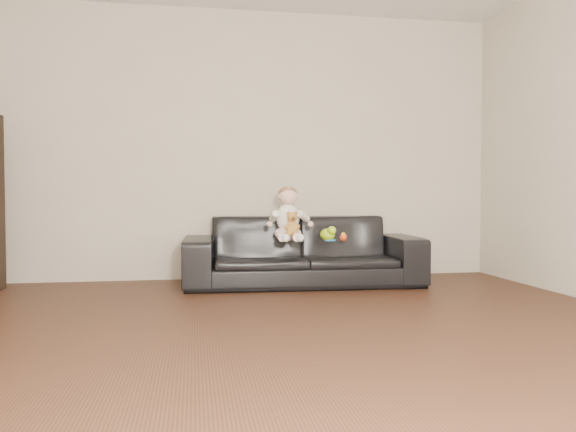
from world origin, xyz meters
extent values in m
plane|color=#3D2215|center=(0.00, 0.00, 0.00)|extent=(5.50, 5.50, 0.00)
plane|color=#BEB4A0|center=(0.00, 2.75, 1.30)|extent=(5.00, 0.00, 5.00)
imported|color=black|center=(0.49, 2.25, 0.31)|extent=(2.14, 0.91, 0.62)
ellipsoid|color=#FBD5D4|center=(0.35, 2.15, 0.47)|extent=(0.29, 0.27, 0.13)
ellipsoid|color=white|center=(0.35, 2.16, 0.61)|extent=(0.25, 0.22, 0.25)
sphere|color=beige|center=(0.35, 2.15, 0.80)|extent=(0.20, 0.20, 0.16)
ellipsoid|color=#8C603F|center=(0.35, 2.16, 0.83)|extent=(0.21, 0.21, 0.12)
cylinder|color=#FBD5D4|center=(0.30, 1.99, 0.45)|extent=(0.13, 0.21, 0.08)
cylinder|color=#FBD5D4|center=(0.40, 1.99, 0.45)|extent=(0.13, 0.21, 0.08)
sphere|color=white|center=(0.29, 1.89, 0.45)|extent=(0.08, 0.08, 0.07)
sphere|color=white|center=(0.41, 1.89, 0.45)|extent=(0.08, 0.08, 0.07)
cylinder|color=white|center=(0.22, 2.11, 0.62)|extent=(0.11, 0.18, 0.11)
cylinder|color=white|center=(0.48, 2.11, 0.62)|extent=(0.11, 0.18, 0.11)
ellipsoid|color=#AD7B31|center=(0.36, 1.99, 0.53)|extent=(0.12, 0.11, 0.13)
sphere|color=#AD7B31|center=(0.36, 1.98, 0.62)|extent=(0.09, 0.09, 0.08)
sphere|color=#AD7B31|center=(0.33, 1.99, 0.65)|extent=(0.04, 0.04, 0.03)
sphere|color=#AD7B31|center=(0.39, 1.99, 0.65)|extent=(0.04, 0.04, 0.03)
sphere|color=#593819|center=(0.36, 1.94, 0.61)|extent=(0.04, 0.04, 0.03)
ellipsoid|color=#A7DF1A|center=(0.69, 2.10, 0.46)|extent=(0.18, 0.20, 0.11)
sphere|color=#EA421B|center=(0.82, 2.04, 0.44)|extent=(0.07, 0.07, 0.07)
cylinder|color=#197ECF|center=(0.71, 2.09, 0.41)|extent=(0.12, 0.12, 0.01)
camera|label=1|loc=(-0.47, -2.72, 0.80)|focal=35.00mm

